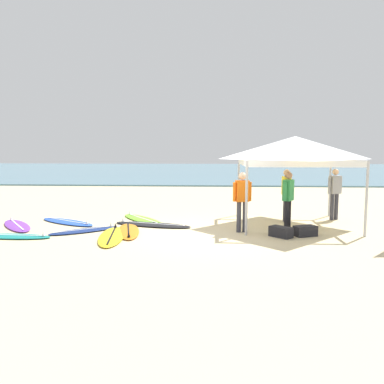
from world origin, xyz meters
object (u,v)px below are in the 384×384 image
Objects in this scene: surfboard_blue at (67,222)px; surfboard_black at (152,225)px; surfboard_lime at (142,219)px; canopy_tent at (295,148)px; surfboard_navy at (84,230)px; surfboard_yellow at (112,236)px; person_green at (288,197)px; gear_bag_by_pole at (281,232)px; surfboard_purple at (17,225)px; surfboard_orange at (128,231)px; surfboard_teal at (12,236)px; person_orange at (242,198)px; person_grey at (335,190)px; gear_bag_near_tent at (305,231)px; person_yellow at (286,192)px.

surfboard_black is (2.79, -0.30, -0.00)m from surfboard_blue.
canopy_tent is at bearing -5.26° from surfboard_lime.
canopy_tent is at bearing 12.70° from surfboard_navy.
surfboard_yellow is (-0.84, -1.62, 0.00)m from surfboard_black.
person_green is at bearing -16.87° from surfboard_lime.
canopy_tent is 5.53× the size of gear_bag_by_pole.
surfboard_purple is (-1.33, -0.65, 0.00)m from surfboard_blue.
surfboard_orange is (-4.91, -1.40, -2.35)m from canopy_tent.
surfboard_teal is at bearing -164.24° from canopy_tent.
surfboard_teal is 6.34m from person_orange.
surfboard_black and surfboard_purple have the same top height.
gear_bag_by_pole is at bearing -29.49° from person_orange.
surfboard_yellow is (1.96, -1.92, -0.00)m from surfboard_blue.
canopy_tent is 6.08m from surfboard_yellow.
surfboard_lime is 1.30× the size of person_grey.
canopy_tent is 2.27m from person_grey.
surfboard_blue is 6.69m from gear_bag_by_pole.
surfboard_lime is 1.02× the size of surfboard_purple.
surfboard_yellow is at bearing -114.41° from surfboard_orange.
gear_bag_near_tent is (7.87, 0.60, 0.10)m from surfboard_teal.
surfboard_blue and surfboard_purple have the same top height.
person_green is 2.85× the size of gear_bag_near_tent.
surfboard_black is 1.51× the size of person_yellow.
surfboard_orange is 1.35× the size of person_green.
surfboard_orange and surfboard_teal have the same top height.
surfboard_yellow is 4.20× the size of gear_bag_by_pole.
surfboard_teal is at bearing -175.61° from gear_bag_near_tent.
person_grey is (5.92, 1.34, 0.95)m from surfboard_black.
person_yellow is (4.71, -0.05, 0.95)m from surfboard_lime.
person_green and person_orange have the same top height.
surfboard_navy is 5.94m from person_green.
person_yellow is at bearing 11.27° from surfboard_black.
surfboard_blue is at bearing -175.58° from person_yellow.
canopy_tent is 5.53× the size of gear_bag_near_tent.
surfboard_blue is 2.58m from surfboard_orange.
person_green reaches higher than surfboard_yellow.
person_yellow is at bearing 46.24° from person_orange.
surfboard_purple is at bearing 174.48° from gear_bag_near_tent.
surfboard_black is 1.51× the size of person_green.
surfboard_teal is at bearing -164.42° from surfboard_orange.
surfboard_teal is at bearing -170.69° from person_orange.
person_grey reaches higher than gear_bag_by_pole.
canopy_tent is 1.94× the size of person_yellow.
person_yellow is 2.40m from gear_bag_by_pole.
person_orange is 3.86m from person_grey.
person_grey is 2.85× the size of gear_bag_near_tent.
person_green is 2.62m from person_grey.
surfboard_blue is 5.67m from person_orange.
gear_bag_near_tent is (4.92, -0.22, 0.10)m from surfboard_orange.
gear_bag_near_tent reaches higher than surfboard_purple.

